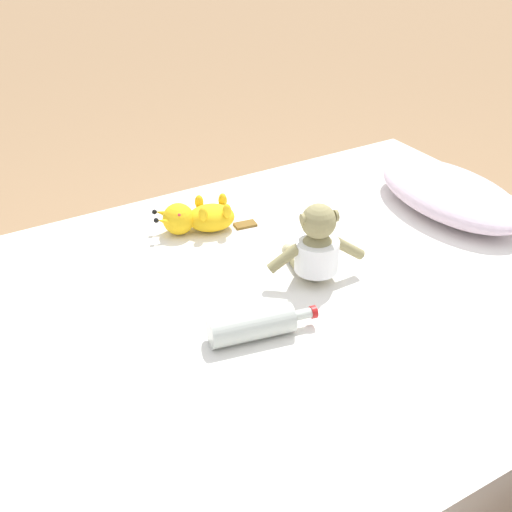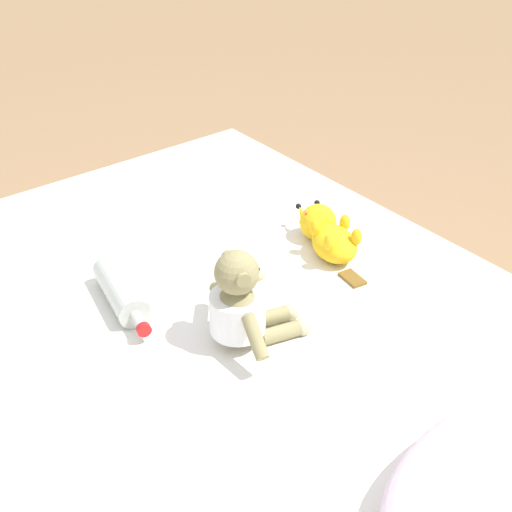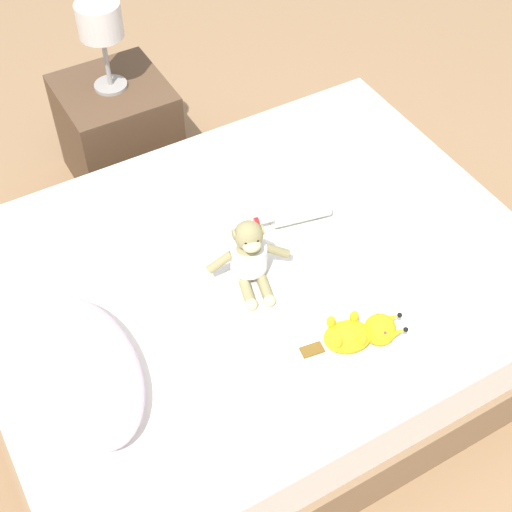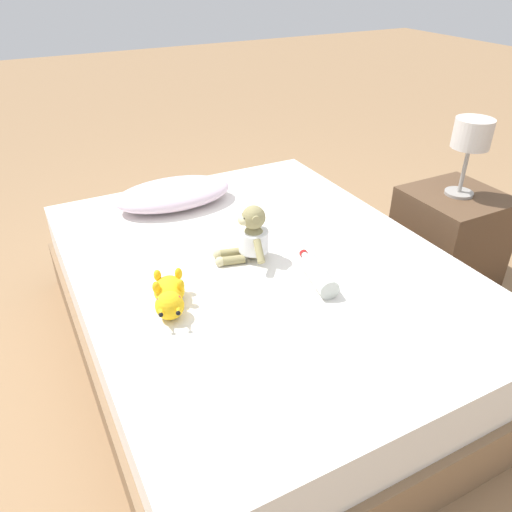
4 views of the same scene
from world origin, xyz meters
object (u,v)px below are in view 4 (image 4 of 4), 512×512
object	(u,v)px
nightstand	(449,237)
plush_yellow_creature	(169,296)
glass_bottle	(318,275)
bedside_lamp	(472,138)
bed	(261,306)
plush_monkey	(251,237)
pillow	(173,194)

from	to	relation	value
nightstand	plush_yellow_creature	bearing A→B (deg)	-173.75
glass_bottle	nightstand	world-z (taller)	glass_bottle
glass_bottle	bedside_lamp	distance (m)	1.11
bed	bedside_lamp	xyz separation A→B (m)	(1.15, 0.05, 0.56)
bed	bedside_lamp	distance (m)	1.28
nightstand	bedside_lamp	world-z (taller)	bedside_lamp
plush_monkey	glass_bottle	world-z (taller)	plush_monkey
plush_yellow_creature	bedside_lamp	size ratio (longest dim) A/B	0.84
plush_monkey	plush_yellow_creature	size ratio (longest dim) A/B	0.88
plush_monkey	nightstand	xyz separation A→B (m)	(1.18, 0.01, -0.31)
bedside_lamp	nightstand	bearing A→B (deg)	90.00
bed	glass_bottle	size ratio (longest dim) A/B	6.82
pillow	glass_bottle	size ratio (longest dim) A/B	2.08
nightstand	bed	bearing A→B (deg)	-177.53
bed	pillow	xyz separation A→B (m)	(-0.14, 0.66, 0.29)
nightstand	pillow	bearing A→B (deg)	154.54
plush_yellow_creature	glass_bottle	xyz separation A→B (m)	(0.55, -0.12, -0.01)
plush_monkey	bedside_lamp	bearing A→B (deg)	0.49
plush_monkey	bedside_lamp	world-z (taller)	bedside_lamp
plush_yellow_creature	nightstand	distance (m)	1.62
bed	nightstand	size ratio (longest dim) A/B	3.92
bed	bedside_lamp	size ratio (longest dim) A/B	5.03
bed	glass_bottle	world-z (taller)	glass_bottle
glass_bottle	nightstand	xyz separation A→B (m)	(1.04, 0.29, -0.25)
nightstand	bedside_lamp	size ratio (longest dim) A/B	1.28
plush_monkey	glass_bottle	xyz separation A→B (m)	(0.14, -0.28, -0.06)
bed	plush_yellow_creature	distance (m)	0.53
bed	pillow	size ratio (longest dim) A/B	3.28
pillow	nightstand	bearing A→B (deg)	-25.46
glass_bottle	bedside_lamp	size ratio (longest dim) A/B	0.74
bed	glass_bottle	distance (m)	0.38
plush_yellow_creature	bedside_lamp	distance (m)	1.62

